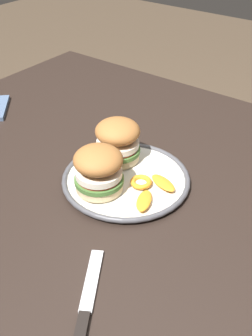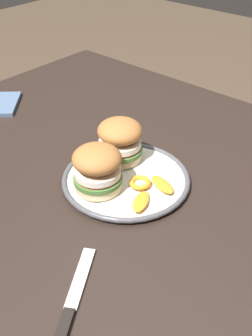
{
  "view_description": "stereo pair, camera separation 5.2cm",
  "coord_description": "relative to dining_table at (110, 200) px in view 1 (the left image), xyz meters",
  "views": [
    {
      "loc": [
        -0.49,
        0.59,
        1.32
      ],
      "look_at": [
        -0.06,
        0.01,
        0.8
      ],
      "focal_mm": 42.83,
      "sensor_mm": 36.0,
      "label": 1
    },
    {
      "loc": [
        -0.53,
        0.55,
        1.32
      ],
      "look_at": [
        -0.06,
        0.01,
        0.8
      ],
      "focal_mm": 42.83,
      "sensor_mm": 36.0,
      "label": 2
    }
  ],
  "objects": [
    {
      "name": "dining_table",
      "position": [
        0.0,
        0.0,
        0.0
      ],
      "size": [
        1.26,
        1.06,
        0.76
      ],
      "color": "black",
      "rests_on": "ground"
    },
    {
      "name": "dinner_plate",
      "position": [
        -0.06,
        0.01,
        0.1
      ],
      "size": [
        0.29,
        0.29,
        0.02
      ],
      "color": "silver",
      "rests_on": "dining_table"
    },
    {
      "name": "sandwich_half_left",
      "position": [
        -0.04,
        0.08,
        0.16
      ],
      "size": [
        0.13,
        0.13,
        0.1
      ],
      "color": "beige",
      "rests_on": "dinner_plate"
    },
    {
      "name": "sandwich_half_right",
      "position": [
        -0.0,
        -0.03,
        0.16
      ],
      "size": [
        0.13,
        0.13,
        0.1
      ],
      "color": "beige",
      "rests_on": "dinner_plate"
    },
    {
      "name": "orange_peel_curled",
      "position": [
        -0.1,
        0.02,
        0.12
      ],
      "size": [
        0.07,
        0.07,
        0.01
      ],
      "color": "orange",
      "rests_on": "dinner_plate"
    },
    {
      "name": "orange_peel_strip_long",
      "position": [
        -0.14,
        -0.01,
        0.12
      ],
      "size": [
        0.08,
        0.05,
        0.01
      ],
      "color": "orange",
      "rests_on": "dinner_plate"
    },
    {
      "name": "orange_peel_strip_short",
      "position": [
        -0.14,
        0.06,
        0.12
      ],
      "size": [
        0.05,
        0.07,
        0.01
      ],
      "color": "orange",
      "rests_on": "dinner_plate"
    },
    {
      "name": "table_knife",
      "position": [
        -0.21,
        0.32,
        0.1
      ],
      "size": [
        0.13,
        0.2,
        0.01
      ],
      "color": "silver",
      "rests_on": "dining_table"
    }
  ]
}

